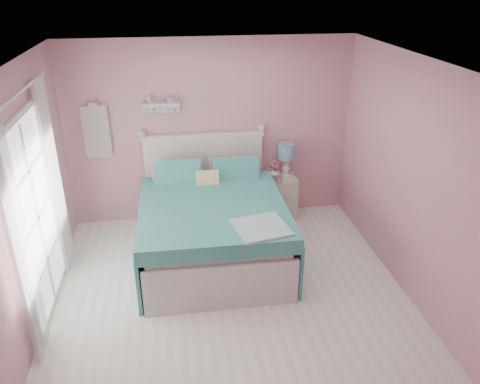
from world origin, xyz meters
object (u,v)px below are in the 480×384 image
object	(u,v)px
table_lamp	(286,154)
teacup	(278,179)
vase	(275,173)
bed	(212,226)
nightstand	(280,197)

from	to	relation	value
table_lamp	teacup	size ratio (longest dim) A/B	4.52
table_lamp	vase	xyz separation A→B (m)	(-0.17, -0.05, -0.26)
bed	nightstand	size ratio (longest dim) A/B	3.51
nightstand	table_lamp	bearing A→B (deg)	31.84
table_lamp	bed	bearing A→B (deg)	-141.64
vase	table_lamp	bearing A→B (deg)	15.23
table_lamp	vase	bearing A→B (deg)	-164.77
teacup	nightstand	bearing A→B (deg)	63.25
nightstand	bed	bearing A→B (deg)	-141.21
table_lamp	vase	size ratio (longest dim) A/B	3.01
vase	teacup	distance (m)	0.16
bed	vase	bearing A→B (deg)	41.93
table_lamp	teacup	xyz separation A→B (m)	(-0.16, -0.20, -0.30)
nightstand	vase	bearing A→B (deg)	179.33
bed	nightstand	xyz separation A→B (m)	(1.10, 0.89, -0.10)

